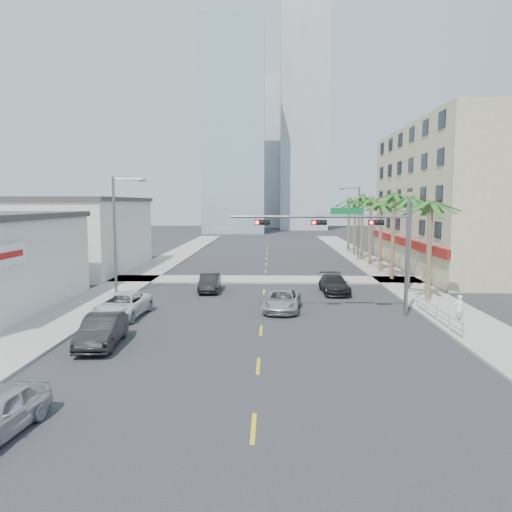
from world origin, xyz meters
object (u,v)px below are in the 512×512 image
Objects in this scene: traffic_signal_mast at (356,235)px; car_lane_center at (282,301)px; car_lane_right at (334,284)px; car_lane_left at (210,283)px; car_parked_mid at (102,331)px; car_parked_far at (122,305)px; pedestrian at (459,308)px.

traffic_signal_mast reaches higher than car_lane_center.
car_lane_right is (4.22, 6.50, 0.04)m from car_lane_center.
car_lane_left reaches higher than car_lane_right.
car_parked_mid is 0.88× the size of car_parked_far.
pedestrian reaches higher than car_lane_left.
traffic_signal_mast is 6.40m from car_lane_center.
car_lane_center is at bearing 16.30° from car_parked_far.
car_lane_left is 0.90× the size of car_lane_center.
car_lane_left is (3.47, 15.29, -0.06)m from car_parked_mid.
car_lane_left is (-10.12, 8.16, -4.34)m from traffic_signal_mast.
traffic_signal_mast is 15.93m from car_parked_mid.
car_lane_center is at bearing -125.23° from car_lane_right.
traffic_signal_mast is 2.07× the size of car_parked_far.
car_parked_mid is at bearing -152.30° from traffic_signal_mast.
car_lane_right is at bearing 63.48° from car_lane_center.
car_lane_center is at bearing 38.61° from car_parked_mid.
car_lane_right is (13.30, 14.85, -0.06)m from car_parked_mid.
traffic_signal_mast reaches higher than car_lane_left.
car_parked_far is (-0.85, 6.16, -0.03)m from car_parked_mid.
traffic_signal_mast is 13.70m from car_lane_left.
car_lane_right is at bearing 92.11° from traffic_signal_mast.
car_parked_far reaches higher than car_lane_left.
car_lane_left is at bearing 141.11° from traffic_signal_mast.
car_lane_right is at bearing 35.46° from car_parked_far.
car_parked_far is 10.10m from car_lane_left.
traffic_signal_mast reaches higher than car_parked_mid.
car_lane_left is 8.93m from car_lane_center.
car_lane_center is at bearing -53.22° from car_lane_left.
car_parked_far is 3.44× the size of pedestrian.
car_parked_far is 20.22m from pedestrian.
car_lane_right is 3.15× the size of pedestrian.
car_lane_right is at bearing -4.75° from car_lane_left.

